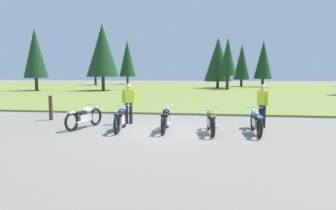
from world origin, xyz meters
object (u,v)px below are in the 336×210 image
object	(u,v)px
motorcycle_sky_blue	(256,121)
rider_with_back_turned	(262,103)
motorcycle_cream	(85,117)
trail_marker_post	(51,108)
rider_checking_bike	(129,101)
motorcycle_navy	(121,119)
motorcycle_black	(166,119)
motorcycle_olive	(211,121)

from	to	relation	value
motorcycle_sky_blue	rider_with_back_turned	world-z (taller)	rider_with_back_turned
motorcycle_cream	trail_marker_post	xyz separation A→B (m)	(-2.33, 1.68, 0.12)
rider_checking_bike	motorcycle_navy	bearing A→B (deg)	-85.64
motorcycle_black	rider_checking_bike	distance (m)	2.29
motorcycle_navy	rider_with_back_turned	distance (m)	5.46
motorcycle_black	motorcycle_sky_blue	distance (m)	3.20
motorcycle_black	rider_with_back_turned	bearing A→B (deg)	19.20
motorcycle_navy	motorcycle_sky_blue	bearing A→B (deg)	0.61
motorcycle_cream	rider_with_back_turned	world-z (taller)	rider_with_back_turned
motorcycle_cream	motorcycle_navy	size ratio (longest dim) A/B	0.97
motorcycle_sky_blue	motorcycle_navy	bearing A→B (deg)	-179.39
motorcycle_navy	rider_checking_bike	distance (m)	1.57
motorcycle_cream	trail_marker_post	world-z (taller)	trail_marker_post
motorcycle_cream	motorcycle_sky_blue	bearing A→B (deg)	-1.79
motorcycle_cream	motorcycle_olive	world-z (taller)	same
motorcycle_sky_blue	trail_marker_post	bearing A→B (deg)	167.80
motorcycle_cream	motorcycle_black	size ratio (longest dim) A/B	0.97
motorcycle_cream	motorcycle_navy	world-z (taller)	same
motorcycle_navy	rider_checking_bike	bearing A→B (deg)	94.36
rider_checking_bike	trail_marker_post	distance (m)	3.78
motorcycle_olive	trail_marker_post	world-z (taller)	trail_marker_post
motorcycle_cream	rider_checking_bike	size ratio (longest dim) A/B	1.22
motorcycle_cream	motorcycle_black	distance (m)	3.18
motorcycle_sky_blue	rider_checking_bike	size ratio (longest dim) A/B	1.26
rider_with_back_turned	motorcycle_cream	bearing A→B (deg)	-170.57
motorcycle_olive	trail_marker_post	bearing A→B (deg)	164.38
motorcycle_black	motorcycle_sky_blue	size ratio (longest dim) A/B	1.00
motorcycle_cream	motorcycle_black	bearing A→B (deg)	-2.29
motorcycle_sky_blue	rider_checking_bike	xyz separation A→B (m)	(-4.97, 1.42, 0.51)
motorcycle_navy	trail_marker_post	bearing A→B (deg)	153.30
motorcycle_cream	rider_with_back_turned	size ratio (longest dim) A/B	1.22
motorcycle_cream	trail_marker_post	bearing A→B (deg)	144.12
rider_checking_bike	trail_marker_post	bearing A→B (deg)	173.00
rider_checking_bike	rider_with_back_turned	size ratio (longest dim) A/B	1.00
motorcycle_navy	motorcycle_olive	bearing A→B (deg)	-1.06
motorcycle_olive	motorcycle_navy	bearing A→B (deg)	178.94
motorcycle_black	trail_marker_post	bearing A→B (deg)	161.79
trail_marker_post	motorcycle_black	bearing A→B (deg)	-18.21
motorcycle_cream	motorcycle_navy	xyz separation A→B (m)	(1.52, -0.25, 0.00)
motorcycle_cream	motorcycle_sky_blue	xyz separation A→B (m)	(6.38, -0.20, 0.00)
motorcycle_navy	rider_checking_bike	world-z (taller)	rider_checking_bike
motorcycle_black	motorcycle_olive	size ratio (longest dim) A/B	1.00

